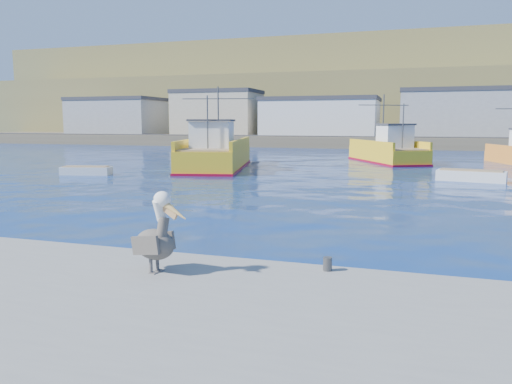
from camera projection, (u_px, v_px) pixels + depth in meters
ground at (248, 246)px, 15.19m from camera, size 260.00×260.00×0.00m
dock_bollards at (226, 255)px, 11.71m from camera, size 36.20×0.20×0.30m
far_shore at (396, 100)px, 117.00m from camera, size 200.00×81.00×24.00m
trawler_yellow_a at (216, 154)px, 40.73m from camera, size 7.31×13.90×6.76m
trawler_yellow_b at (388, 152)px, 46.67m from camera, size 8.13×11.07×6.42m
skiff_left at (86, 171)px, 35.79m from camera, size 3.68×2.02×0.76m
skiff_mid at (471, 177)px, 31.90m from camera, size 4.32×2.22×0.90m
pelican at (156, 238)px, 10.79m from camera, size 1.46×0.77×1.80m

